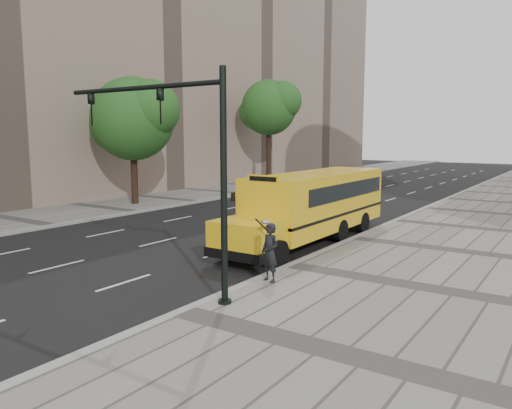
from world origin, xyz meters
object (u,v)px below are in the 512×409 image
Objects in this scene: taxi_far at (297,195)px; pedestrian at (270,253)px; traffic_signal at (183,156)px; tree_b at (133,118)px; school_bus at (315,201)px; tree_c at (270,107)px; taxi_near at (282,214)px.

taxi_far is 2.41× the size of pedestrian.
traffic_signal is (-1.32, -2.39, 3.03)m from pedestrian.
tree_b is 1.31× the size of traffic_signal.
taxi_far is 0.69× the size of traffic_signal.
pedestrian is (16.91, -10.02, -4.68)m from tree_b.
tree_c is at bearing 127.26° from school_bus.
taxi_far is at bearing 110.22° from traffic_signal.
tree_b is at bearing -89.98° from tree_c.
traffic_signal is (0.69, -9.24, 2.33)m from school_bus.
traffic_signal is at bearing -79.17° from taxi_near.
tree_c is 32.93m from traffic_signal.
pedestrian is 0.29× the size of traffic_signal.
tree_c is 22.98m from taxi_near.
taxi_near is (-2.50, 1.34, -0.98)m from school_bus.
traffic_signal is at bearing -102.87° from pedestrian.
school_bus reaches higher than taxi_near.
pedestrian is at bearing -68.51° from taxi_far.
school_bus is at bearing -34.23° from taxi_near.
tree_b is 1.91× the size of taxi_far.
traffic_signal reaches higher than taxi_near.
traffic_signal is (15.60, -28.83, -3.11)m from tree_c.
traffic_signal reaches higher than school_bus.
taxi_far is (8.83, -10.47, -6.47)m from tree_c.
pedestrian reaches higher than taxi_near.
school_bus is at bearing -61.71° from taxi_far.
school_bus is 1.81× the size of traffic_signal.
tree_c reaches higher than traffic_signal.
taxi_far is at bearing 132.90° from pedestrian.
tree_b is 20.21m from pedestrian.
school_bus is 11.00m from taxi_far.
tree_b reaches higher than pedestrian.
pedestrian reaches higher than taxi_far.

